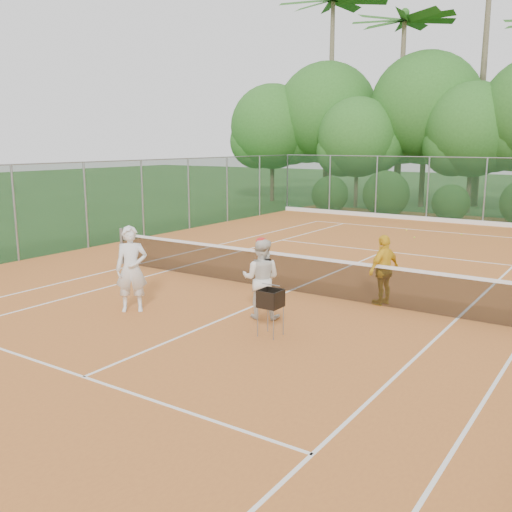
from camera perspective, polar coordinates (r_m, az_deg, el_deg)
The scene contains 13 objects.
ground at distance 14.31m, azimuth 3.31°, elevation -3.62°, with size 120.00×120.00×0.00m, color #234B1B.
clay_court at distance 14.31m, azimuth 3.31°, elevation -3.58°, with size 18.00×36.00×0.02m, color #BC692B.
tennis_net at distance 14.18m, azimuth 3.34°, elevation -1.55°, with size 11.97×0.10×1.10m.
player_white at distance 12.73m, azimuth -12.34°, elevation -1.28°, with size 0.69×0.45×1.89m, color silver.
player_center_grp at distance 11.98m, azimuth 0.51°, elevation -2.25°, with size 1.00×0.89×1.73m.
player_yellow at distance 13.31m, azimuth 12.67°, elevation -1.36°, with size 0.95×0.39×1.62m, color yellow.
ball_hopper at distance 10.88m, azimuth 1.48°, elevation -4.36°, with size 0.40×0.40×0.91m.
stray_ball_a at distance 24.38m, azimuth 19.86°, elevation 2.06°, with size 0.07×0.07×0.07m, color #AECC2F.
stray_ball_b at distance 24.87m, azimuth 14.81°, elevation 2.53°, with size 0.07×0.07×0.07m, color yellow.
stray_ball_c at distance 23.01m, azimuth 15.55°, elevation 1.80°, with size 0.07×0.07×0.07m, color #BBD531.
court_markings at distance 14.31m, azimuth 3.31°, elevation -3.53°, with size 11.03×23.83×0.01m.
fence_back at distance 27.90m, azimuth 19.33°, elevation 6.22°, with size 18.07×0.07×3.00m.
fence_left at distance 19.22m, azimuth -22.97°, elevation 3.95°, with size 0.07×33.07×3.00m.
Camera 1 is at (7.01, -11.92, 3.68)m, focal length 40.00 mm.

